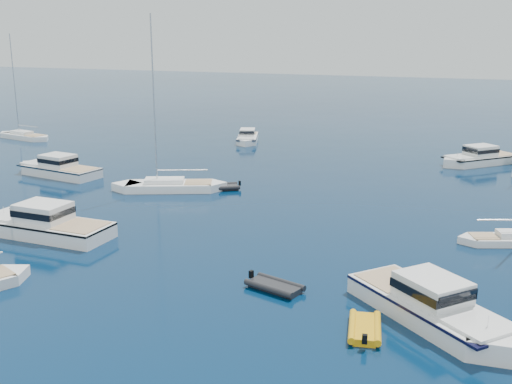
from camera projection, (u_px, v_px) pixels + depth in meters
motor_cruiser_right at (433, 321)px, 31.07m from camera, size 10.82×9.79×2.94m
motor_cruiser_centre at (43, 235)px, 44.44m from camera, size 11.74×3.61×3.08m
motor_cruiser_far_l at (58, 175)px, 63.15m from camera, size 11.08×4.67×2.82m
motor_cruiser_distant at (478, 164)px, 68.56m from camera, size 9.40×9.72×2.72m
motor_cruiser_horizon at (247, 142)px, 82.83m from camera, size 5.35×8.92×2.24m
sailboat_mid_l at (170, 190)px, 57.13m from camera, size 11.44×7.29×16.51m
sailboat_centre at (510, 243)px, 42.60m from camera, size 7.94×4.84×11.41m
sailboat_far_l at (24, 139)px, 85.32m from camera, size 10.36×4.34×14.79m
tender_yellow at (365, 332)px, 29.90m from camera, size 2.54×3.68×0.95m
tender_grey_near at (275, 290)px, 34.88m from camera, size 3.81×2.75×0.95m
tender_grey_far at (217, 190)px, 57.39m from camera, size 4.77×4.25×0.95m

